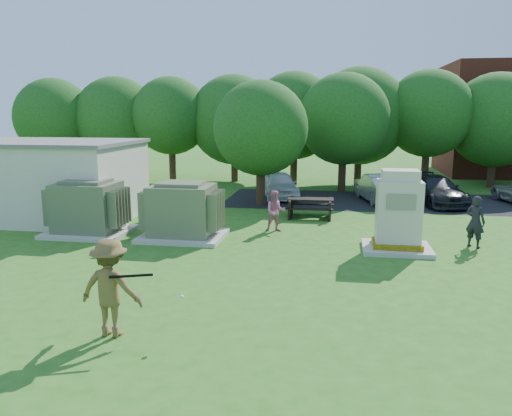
% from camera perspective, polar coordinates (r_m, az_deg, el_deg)
% --- Properties ---
extents(ground, '(120.00, 120.00, 0.00)m').
position_cam_1_polar(ground, '(13.71, -2.74, -8.50)').
color(ground, '#2D6619').
rests_on(ground, ground).
extents(service_building, '(10.00, 5.00, 3.20)m').
position_cam_1_polar(service_building, '(24.14, -25.47, 2.84)').
color(service_building, beige).
rests_on(service_building, ground).
extents(service_building_roof, '(10.20, 5.20, 0.15)m').
position_cam_1_polar(service_building_roof, '(23.99, -25.80, 6.80)').
color(service_building_roof, slate).
rests_on(service_building_roof, service_building).
extents(parking_strip, '(20.00, 6.00, 0.01)m').
position_cam_1_polar(parking_strip, '(26.87, 18.32, 0.63)').
color(parking_strip, '#232326').
rests_on(parking_strip, ground).
extents(transformer_left, '(3.00, 2.40, 2.07)m').
position_cam_1_polar(transformer_left, '(19.79, -18.66, -0.09)').
color(transformer_left, beige).
rests_on(transformer_left, ground).
extents(transformer_right, '(3.00, 2.40, 2.07)m').
position_cam_1_polar(transformer_right, '(18.36, -8.40, -0.45)').
color(transformer_right, beige).
rests_on(transformer_right, ground).
extents(generator_cabinet, '(2.23, 1.82, 2.71)m').
position_cam_1_polar(generator_cabinet, '(17.09, 15.94, -0.86)').
color(generator_cabinet, beige).
rests_on(generator_cabinet, ground).
extents(picnic_table, '(1.99, 1.49, 0.85)m').
position_cam_1_polar(picnic_table, '(21.88, 6.23, 0.27)').
color(picnic_table, black).
rests_on(picnic_table, ground).
extents(batter, '(1.37, 0.84, 2.05)m').
position_cam_1_polar(batter, '(10.73, -16.30, -8.75)').
color(batter, brown).
rests_on(batter, ground).
extents(person_by_generator, '(0.78, 0.74, 1.79)m').
position_cam_1_polar(person_by_generator, '(18.46, 23.78, -1.45)').
color(person_by_generator, black).
rests_on(person_by_generator, ground).
extents(person_at_picnic, '(0.89, 0.76, 1.60)m').
position_cam_1_polar(person_at_picnic, '(19.20, 2.23, -0.36)').
color(person_at_picnic, '#C96A8A').
rests_on(person_at_picnic, ground).
extents(car_white, '(2.82, 4.48, 1.42)m').
position_cam_1_polar(car_white, '(26.81, 2.64, 2.69)').
color(car_white, white).
rests_on(car_white, ground).
extents(car_silver_a, '(2.53, 4.71, 1.47)m').
position_cam_1_polar(car_silver_a, '(26.37, 13.89, 2.29)').
color(car_silver_a, '#A8A8AD').
rests_on(car_silver_a, ground).
extents(car_dark, '(3.02, 5.12, 1.39)m').
position_cam_1_polar(car_dark, '(26.62, 19.78, 1.95)').
color(car_dark, black).
rests_on(car_dark, ground).
extents(batting_equipment, '(1.54, 0.45, 0.55)m').
position_cam_1_polar(batting_equipment, '(10.36, -13.58, -7.93)').
color(batting_equipment, black).
rests_on(batting_equipment, ground).
extents(tree_row, '(41.30, 13.30, 7.30)m').
position_cam_1_polar(tree_row, '(31.16, 7.63, 10.11)').
color(tree_row, '#47301E').
rests_on(tree_row, ground).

